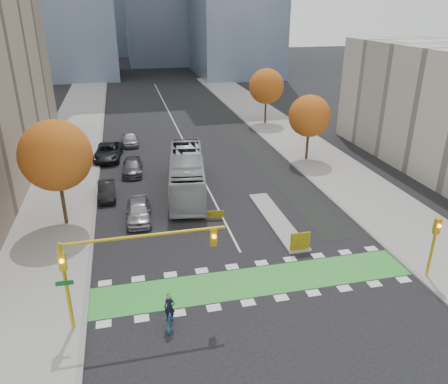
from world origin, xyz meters
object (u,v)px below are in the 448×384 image
parked_car_b (107,190)px  parked_car_c (132,167)px  traffic_signal_west (117,258)px  hazard_board (300,241)px  traffic_signal_east (434,239)px  parked_car_e (130,138)px  bus (187,174)px  cyclist (170,316)px  tree_west (56,156)px  tree_east_far (266,86)px  parked_car_a (139,210)px  parked_car_d (108,152)px  tree_east_near (309,116)px

parked_car_b → parked_car_c: bearing=65.2°
traffic_signal_west → parked_car_c: 23.02m
hazard_board → parked_car_b: bearing=136.4°
traffic_signal_east → parked_car_e: (-17.00, 32.73, -1.97)m
bus → cyclist: bearing=-93.7°
tree_west → traffic_signal_east: 25.90m
tree_east_far → parked_car_a: tree_east_far is taller
traffic_signal_east → parked_car_c: 28.52m
cyclist → parked_car_d: 28.81m
tree_east_near → parked_car_b: size_ratio=1.72×
parked_car_b → parked_car_d: 10.64m
tree_east_near → tree_west: bearing=-157.4°
tree_east_far → parked_car_b: tree_east_far is taller
hazard_board → parked_car_b: 17.96m
tree_east_near → parked_car_c: size_ratio=1.47×
parked_car_e → cyclist: bearing=-90.7°
parked_car_b → hazard_board: bearing=-45.3°
tree_west → parked_car_d: (3.00, 15.23, -4.80)m
traffic_signal_west → parked_car_e: 32.93m
hazard_board → cyclist: cyclist is taller
parked_car_a → parked_car_e: parked_car_a is taller
tree_west → parked_car_d: 16.24m
cyclist → parked_car_b: bearing=114.9°
bus → parked_car_e: size_ratio=2.78×
parked_car_e → tree_east_near: bearing=-31.2°
tree_east_far → parked_car_a: 32.84m
parked_car_d → tree_east_near: bearing=-7.3°
hazard_board → parked_car_b: size_ratio=0.34×
hazard_board → cyclist: (-9.54, -5.58, -0.13)m
hazard_board → cyclist: bearing=-149.7°
traffic_signal_west → traffic_signal_east: traffic_signal_west is taller
tree_east_far → parked_car_c: (-19.10, -15.77, -4.54)m
parked_car_d → bus: bearing=-50.5°
tree_east_near → traffic_signal_west: size_ratio=0.83×
tree_east_far → cyclist: size_ratio=3.78×
parked_car_c → parked_car_d: size_ratio=0.81×
tree_west → traffic_signal_west: 13.25m
tree_east_far → parked_car_a: (-19.00, -26.42, -4.43)m
cyclist → parked_car_e: bearing=105.6°
hazard_board → tree_east_near: 19.93m
tree_east_far → tree_west: bearing=-133.3°
bus → parked_car_d: (-7.06, 10.94, -0.91)m
parked_car_a → parked_car_e: bearing=92.7°
traffic_signal_east → parked_car_b: (-19.50, 17.09, -2.06)m
tree_east_far → parked_car_e: tree_east_far is taller
cyclist → parked_car_e: size_ratio=0.45×
traffic_signal_west → bus: size_ratio=0.69×
parked_car_d → cyclist: bearing=-76.4°
parked_car_a → parked_car_b: 5.59m
traffic_signal_east → parked_car_e: 36.94m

